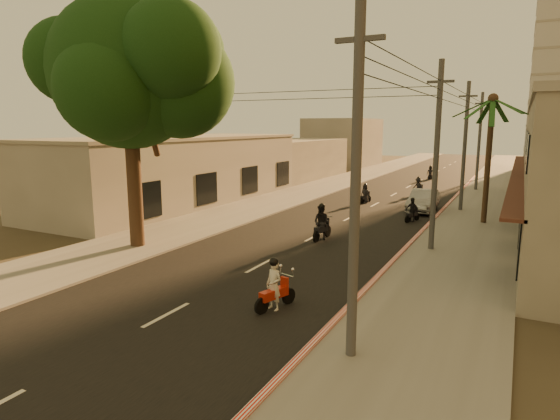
# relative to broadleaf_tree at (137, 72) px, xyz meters

# --- Properties ---
(ground) EXTENTS (160.00, 160.00, 0.00)m
(ground) POSITION_rel_broadleaf_tree_xyz_m (6.61, -2.14, -8.48)
(ground) COLOR #383023
(ground) RESTS_ON ground
(road) EXTENTS (10.00, 140.00, 0.02)m
(road) POSITION_rel_broadleaf_tree_xyz_m (6.61, 17.86, -8.47)
(road) COLOR black
(road) RESTS_ON ground
(sidewalk_right) EXTENTS (5.00, 140.00, 0.12)m
(sidewalk_right) POSITION_rel_broadleaf_tree_xyz_m (14.11, 17.86, -8.42)
(sidewalk_right) COLOR slate
(sidewalk_right) RESTS_ON ground
(sidewalk_left) EXTENTS (5.00, 140.00, 0.12)m
(sidewalk_left) POSITION_rel_broadleaf_tree_xyz_m (-0.89, 17.86, -8.42)
(sidewalk_left) COLOR slate
(sidewalk_left) RESTS_ON ground
(curb_stripe) EXTENTS (0.20, 60.00, 0.20)m
(curb_stripe) POSITION_rel_broadleaf_tree_xyz_m (11.71, 12.86, -8.38)
(curb_stripe) COLOR red
(curb_stripe) RESTS_ON ground
(left_building) EXTENTS (8.20, 24.20, 5.20)m
(left_building) POSITION_rel_broadleaf_tree_xyz_m (-7.37, 11.86, -5.88)
(left_building) COLOR gray
(left_building) RESTS_ON ground
(broadleaf_tree) EXTENTS (9.60, 8.70, 12.10)m
(broadleaf_tree) POSITION_rel_broadleaf_tree_xyz_m (0.00, 0.00, 0.00)
(broadleaf_tree) COLOR black
(broadleaf_tree) RESTS_ON ground
(palm_tree) EXTENTS (5.00, 5.00, 8.20)m
(palm_tree) POSITION_rel_broadleaf_tree_xyz_m (14.61, 13.86, -1.33)
(palm_tree) COLOR black
(palm_tree) RESTS_ON ground
(utility_poles) EXTENTS (1.20, 48.26, 9.00)m
(utility_poles) POSITION_rel_broadleaf_tree_xyz_m (12.81, 17.86, -1.94)
(utility_poles) COLOR #38383A
(utility_poles) RESTS_ON ground
(filler_left_near) EXTENTS (8.00, 14.00, 4.40)m
(filler_left_near) POSITION_rel_broadleaf_tree_xyz_m (-7.39, 31.86, -6.28)
(filler_left_near) COLOR gray
(filler_left_near) RESTS_ON ground
(filler_left_far) EXTENTS (8.00, 14.00, 7.00)m
(filler_left_far) POSITION_rel_broadleaf_tree_xyz_m (-7.39, 49.86, -4.98)
(filler_left_far) COLOR gray
(filler_left_far) RESTS_ON ground
(scooter_red) EXTENTS (0.94, 1.77, 1.80)m
(scooter_red) POSITION_rel_broadleaf_tree_xyz_m (9.48, -4.13, -7.68)
(scooter_red) COLOR black
(scooter_red) RESTS_ON ground
(scooter_mid_a) EXTENTS (1.01, 2.03, 2.00)m
(scooter_mid_a) POSITION_rel_broadleaf_tree_xyz_m (7.22, 5.51, -7.58)
(scooter_mid_a) COLOR black
(scooter_mid_a) RESTS_ON ground
(scooter_mid_b) EXTENTS (1.11, 1.54, 1.57)m
(scooter_mid_b) POSITION_rel_broadleaf_tree_xyz_m (10.51, 12.55, -7.76)
(scooter_mid_b) COLOR black
(scooter_mid_b) RESTS_ON ground
(scooter_far_a) EXTENTS (0.94, 1.58, 1.57)m
(scooter_far_a) POSITION_rel_broadleaf_tree_xyz_m (5.69, 18.27, -7.76)
(scooter_far_a) COLOR black
(scooter_far_a) RESTS_ON ground
(scooter_far_b) EXTENTS (1.43, 1.58, 1.65)m
(scooter_far_b) POSITION_rel_broadleaf_tree_xyz_m (8.57, 24.42, -7.71)
(scooter_far_b) COLOR black
(scooter_far_b) RESTS_ON ground
(parked_car) EXTENTS (1.75, 4.71, 1.54)m
(parked_car) POSITION_rel_broadleaf_tree_xyz_m (10.43, 16.62, -7.71)
(parked_car) COLOR gray
(parked_car) RESTS_ON ground
(scooter_far_c) EXTENTS (0.89, 1.64, 1.61)m
(scooter_far_c) POSITION_rel_broadleaf_tree_xyz_m (7.39, 37.39, -7.75)
(scooter_far_c) COLOR black
(scooter_far_c) RESTS_ON ground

